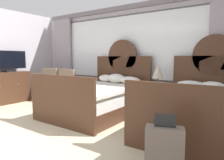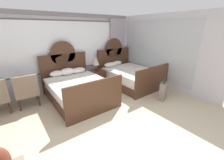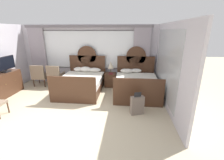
# 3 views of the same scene
# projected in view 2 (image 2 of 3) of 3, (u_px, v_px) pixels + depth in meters

# --- Properties ---
(ground_plane) EXTENTS (24.00, 24.00, 0.00)m
(ground_plane) POSITION_uv_depth(u_px,v_px,m) (131.00, 142.00, 2.95)
(ground_plane) COLOR #BCAD8E
(wall_back_window) EXTENTS (6.25, 0.22, 2.70)m
(wall_back_window) POSITION_uv_depth(u_px,v_px,m) (63.00, 51.00, 5.18)
(wall_back_window) COLOR silver
(wall_back_window) RESTS_ON ground_plane
(wall_right_mirror) EXTENTS (0.08, 4.21, 2.70)m
(wall_right_mirror) POSITION_uv_depth(u_px,v_px,m) (165.00, 52.00, 5.42)
(wall_right_mirror) COLOR silver
(wall_right_mirror) RESTS_ON ground_plane
(bed_near_window) EXTENTS (1.67, 2.24, 1.78)m
(bed_near_window) POSITION_uv_depth(u_px,v_px,m) (78.00, 88.00, 4.61)
(bed_near_window) COLOR #472B1C
(bed_near_window) RESTS_ON ground_plane
(bed_near_mirror) EXTENTS (1.67, 2.24, 1.78)m
(bed_near_mirror) POSITION_uv_depth(u_px,v_px,m) (129.00, 76.00, 5.87)
(bed_near_mirror) COLOR #472B1C
(bed_near_mirror) RESTS_ON ground_plane
(nightstand_between_beds) EXTENTS (0.50, 0.52, 0.61)m
(nightstand_between_beds) POSITION_uv_depth(u_px,v_px,m) (96.00, 78.00, 5.81)
(nightstand_between_beds) COLOR #472B1C
(nightstand_between_beds) RESTS_ON ground_plane
(table_lamp_on_nightstand) EXTENTS (0.27, 0.27, 0.54)m
(table_lamp_on_nightstand) POSITION_uv_depth(u_px,v_px,m) (96.00, 61.00, 5.60)
(table_lamp_on_nightstand) COLOR brown
(table_lamp_on_nightstand) RESTS_ON nightstand_between_beds
(book_on_nightstand) EXTENTS (0.18, 0.26, 0.03)m
(book_on_nightstand) POSITION_uv_depth(u_px,v_px,m) (98.00, 71.00, 5.64)
(book_on_nightstand) COLOR maroon
(book_on_nightstand) RESTS_ON nightstand_between_beds
(armchair_by_window_left) EXTENTS (0.62, 0.62, 0.98)m
(armchair_by_window_left) POSITION_uv_depth(u_px,v_px,m) (27.00, 90.00, 4.14)
(armchair_by_window_left) COLOR #84705B
(armchair_by_window_left) RESTS_ON ground_plane
(suitcase_on_floor) EXTENTS (0.43, 0.30, 0.71)m
(suitcase_on_floor) POSITION_uv_depth(u_px,v_px,m) (163.00, 91.00, 4.63)
(suitcase_on_floor) COLOR #75665B
(suitcase_on_floor) RESTS_ON ground_plane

